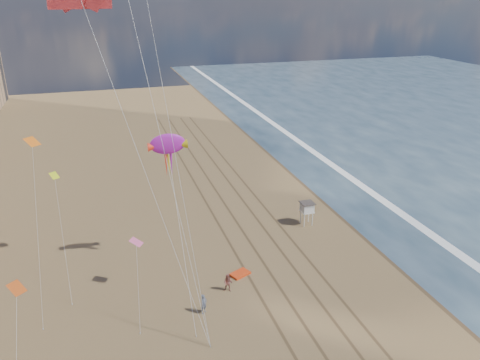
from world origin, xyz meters
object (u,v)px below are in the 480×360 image
(kite_flyer_a, at_px, (204,304))
(grounded_kite, at_px, (240,274))
(kite_flyer_b, at_px, (228,283))
(show_kite, at_px, (168,144))
(lifeguard_stand, at_px, (307,208))

(kite_flyer_a, bearing_deg, grounded_kite, 7.51)
(kite_flyer_b, bearing_deg, show_kite, 149.75)
(kite_flyer_a, distance_m, kite_flyer_b, 4.04)
(grounded_kite, bearing_deg, kite_flyer_b, -153.77)
(grounded_kite, height_order, kite_flyer_b, kite_flyer_b)
(show_kite, height_order, kite_flyer_b, show_kite)
(grounded_kite, xyz_separation_m, show_kite, (-6.20, 4.38, 13.58))
(lifeguard_stand, relative_size, kite_flyer_a, 1.55)
(show_kite, height_order, kite_flyer_a, show_kite)
(lifeguard_stand, xyz_separation_m, kite_flyer_b, (-13.53, -10.93, -1.40))
(kite_flyer_a, bearing_deg, kite_flyer_b, 3.10)
(grounded_kite, height_order, show_kite, show_kite)
(lifeguard_stand, relative_size, grounded_kite, 1.52)
(lifeguard_stand, bearing_deg, kite_flyer_b, -141.06)
(show_kite, bearing_deg, grounded_kite, -35.22)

